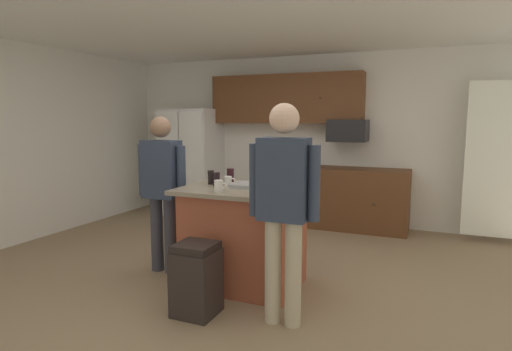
% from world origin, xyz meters
% --- Properties ---
extents(floor, '(7.04, 7.04, 0.00)m').
position_xyz_m(floor, '(0.00, 0.00, 0.00)').
color(floor, '#937A5B').
rests_on(floor, ground).
extents(ceiling, '(7.04, 7.04, 0.00)m').
position_xyz_m(ceiling, '(0.00, 0.00, 2.60)').
color(ceiling, white).
extents(back_wall, '(6.40, 0.10, 2.60)m').
position_xyz_m(back_wall, '(0.00, 2.80, 1.30)').
color(back_wall, white).
rests_on(back_wall, ground).
extents(side_wall_left, '(0.10, 5.60, 2.60)m').
position_xyz_m(side_wall_left, '(-3.20, 0.00, 1.30)').
color(side_wall_left, white).
rests_on(side_wall_left, ground).
extents(french_door_window_panel, '(0.90, 0.06, 2.00)m').
position_xyz_m(french_door_window_panel, '(2.60, 2.40, 1.10)').
color(french_door_window_panel, white).
rests_on(french_door_window_panel, ground).
extents(cabinet_run_upper, '(2.40, 0.38, 0.75)m').
position_xyz_m(cabinet_run_upper, '(-0.40, 2.60, 1.93)').
color(cabinet_run_upper, brown).
extents(cabinet_run_lower, '(1.80, 0.63, 0.90)m').
position_xyz_m(cabinet_run_lower, '(0.60, 2.48, 0.45)').
color(cabinet_run_lower, brown).
rests_on(cabinet_run_lower, ground).
extents(refrigerator, '(0.90, 0.76, 1.78)m').
position_xyz_m(refrigerator, '(-2.00, 2.38, 0.89)').
color(refrigerator, white).
rests_on(refrigerator, ground).
extents(microwave_over_range, '(0.56, 0.40, 0.32)m').
position_xyz_m(microwave_over_range, '(0.60, 2.50, 1.45)').
color(microwave_over_range, black).
extents(kitchen_island, '(1.19, 0.90, 0.97)m').
position_xyz_m(kitchen_island, '(0.13, -0.12, 0.49)').
color(kitchen_island, '#9E4C33').
rests_on(kitchen_island, ground).
extents(person_elder_center, '(0.57, 0.22, 1.65)m').
position_xyz_m(person_elder_center, '(-0.82, -0.11, 0.95)').
color(person_elder_center, '#383842').
rests_on(person_elder_center, ground).
extents(person_guest_left, '(0.57, 0.23, 1.74)m').
position_xyz_m(person_guest_left, '(0.74, -0.72, 1.01)').
color(person_guest_left, tan).
rests_on(person_guest_left, ground).
extents(glass_short_whisky, '(0.07, 0.07, 0.14)m').
position_xyz_m(glass_short_whisky, '(-0.16, -0.13, 1.04)').
color(glass_short_whisky, black).
rests_on(glass_short_whisky, kitchen_island).
extents(glass_dark_ale, '(0.06, 0.06, 0.14)m').
position_xyz_m(glass_dark_ale, '(-0.27, -0.04, 1.04)').
color(glass_dark_ale, black).
rests_on(glass_dark_ale, kitchen_island).
extents(mug_blue_stoneware, '(0.12, 0.08, 0.11)m').
position_xyz_m(mug_blue_stoneware, '(0.02, -0.42, 1.02)').
color(mug_blue_stoneware, white).
rests_on(mug_blue_stoneware, kitchen_island).
extents(mug_ceramic_white, '(0.12, 0.08, 0.09)m').
position_xyz_m(mug_ceramic_white, '(-0.08, -0.05, 1.01)').
color(mug_ceramic_white, white).
rests_on(mug_ceramic_white, kitchen_island).
extents(glass_stout_tall, '(0.07, 0.07, 0.15)m').
position_xyz_m(glass_stout_tall, '(-0.13, 0.10, 1.04)').
color(glass_stout_tall, black).
rests_on(glass_stout_tall, kitchen_island).
extents(serving_tray, '(0.44, 0.30, 0.04)m').
position_xyz_m(serving_tray, '(0.24, -0.08, 0.99)').
color(serving_tray, '#B7B7BC').
rests_on(serving_tray, kitchen_island).
extents(trash_bin, '(0.34, 0.34, 0.61)m').
position_xyz_m(trash_bin, '(0.03, -0.85, 0.30)').
color(trash_bin, black).
rests_on(trash_bin, ground).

